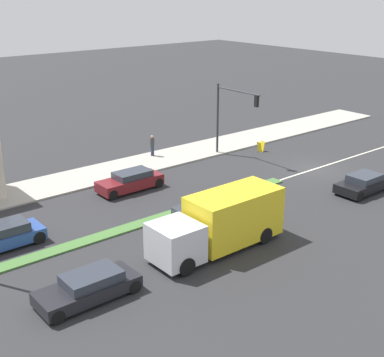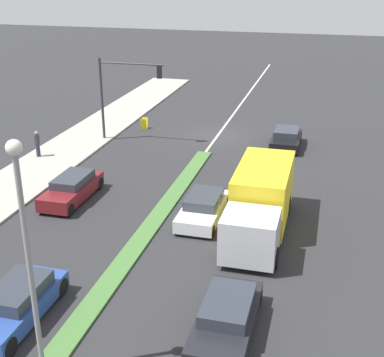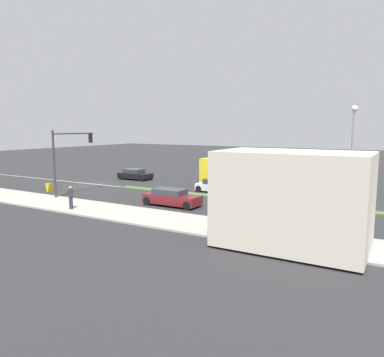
{
  "view_description": "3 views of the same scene",
  "coord_description": "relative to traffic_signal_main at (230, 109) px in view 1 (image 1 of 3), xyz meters",
  "views": [
    {
      "loc": [
        -23.46,
        30.84,
        12.88
      ],
      "look_at": [
        0.59,
        11.28,
        1.67
      ],
      "focal_mm": 50.0,
      "sensor_mm": 36.0,
      "label": 1
    },
    {
      "loc": [
        -7.68,
        36.22,
        11.62
      ],
      "look_at": [
        -1.63,
        13.44,
        2.07
      ],
      "focal_mm": 50.0,
      "sensor_mm": 36.0,
      "label": 2
    },
    {
      "loc": [
        28.43,
        28.54,
        5.97
      ],
      "look_at": [
        -0.05,
        11.83,
        1.43
      ],
      "focal_mm": 35.0,
      "sensor_mm": 36.0,
      "label": 3
    }
  ],
  "objects": [
    {
      "name": "traffic_signal_main",
      "position": [
        0.0,
        0.0,
        0.0
      ],
      "size": [
        4.59,
        0.34,
        5.6
      ],
      "color": "#333338",
      "rests_on": "sidewalk_right"
    },
    {
      "name": "ground_plane",
      "position": [
        -6.12,
        15.02,
        -3.9
      ],
      "size": [
        160.0,
        160.0,
        0.0
      ],
      "primitive_type": "plane",
      "color": "#2B2B2D"
    },
    {
      "name": "sedan_dark",
      "position": [
        -11.12,
        18.62,
        -3.31
      ],
      "size": [
        1.87,
        4.51,
        1.21
      ],
      "color": "black",
      "rests_on": "ground"
    },
    {
      "name": "suv_black",
      "position": [
        -11.12,
        -1.66,
        -3.31
      ],
      "size": [
        1.88,
        3.84,
        1.21
      ],
      "color": "black",
      "rests_on": "ground"
    },
    {
      "name": "lane_marking_center",
      "position": [
        -6.12,
        -2.98,
        -3.9
      ],
      "size": [
        0.16,
        60.0,
        0.01
      ],
      "primitive_type": "cube",
      "color": "beige",
      "rests_on": "ground"
    },
    {
      "name": "sidewalk_right",
      "position": [
        2.88,
        15.52,
        -3.84
      ],
      "size": [
        4.0,
        73.0,
        0.12
      ],
      "primitive_type": "cube",
      "color": "#A8A399",
      "rests_on": "ground"
    },
    {
      "name": "pedestrian",
      "position": [
        3.93,
        4.66,
        -2.9
      ],
      "size": [
        0.34,
        0.34,
        1.67
      ],
      "color": "#282D42",
      "rests_on": "sidewalk_right"
    },
    {
      "name": "van_white",
      "position": [
        -8.32,
        10.46,
        -3.3
      ],
      "size": [
        1.84,
        4.21,
        1.24
      ],
      "color": "silver",
      "rests_on": "ground"
    },
    {
      "name": "coupe_blue",
      "position": [
        -3.92,
        19.77,
        -3.27
      ],
      "size": [
        1.8,
        4.41,
        1.29
      ],
      "color": "#284793",
      "rests_on": "ground"
    },
    {
      "name": "delivery_truck",
      "position": [
        -11.12,
        10.92,
        -2.43
      ],
      "size": [
        2.44,
        7.5,
        2.87
      ],
      "color": "silver",
      "rests_on": "ground"
    },
    {
      "name": "warning_aframe_sign",
      "position": [
        -0.44,
        -3.12,
        -3.47
      ],
      "size": [
        0.45,
        0.53,
        0.84
      ],
      "color": "yellow",
      "rests_on": "ground"
    },
    {
      "name": "sedan_maroon",
      "position": [
        -1.12,
        10.0,
        -3.27
      ],
      "size": [
        1.73,
        4.43,
        1.3
      ],
      "color": "maroon",
      "rests_on": "ground"
    }
  ]
}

